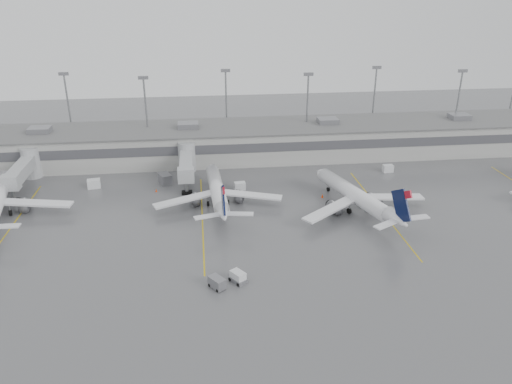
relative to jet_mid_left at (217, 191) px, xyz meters
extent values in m
plane|color=#565659|center=(14.27, -30.19, -2.91)|extent=(260.00, 260.00, 0.00)
cube|color=#9E9E99|center=(14.27, 27.81, 1.09)|extent=(150.00, 16.00, 8.00)
cube|color=#47474C|center=(14.27, 19.76, 2.09)|extent=(150.00, 0.15, 2.20)
cube|color=#606060|center=(14.27, 27.81, 5.14)|extent=(152.00, 17.00, 0.30)
cube|color=slate|center=(-40.73, 27.81, 5.89)|extent=(5.00, 4.00, 1.30)
cube|color=slate|center=(64.27, 27.81, 5.89)|extent=(5.00, 4.00, 1.30)
cylinder|color=gray|center=(-35.73, 37.31, 7.09)|extent=(0.44, 0.44, 20.00)
cube|color=slate|center=(-35.73, 37.31, 17.29)|extent=(2.40, 0.50, 0.80)
cylinder|color=gray|center=(-15.73, 29.81, 7.09)|extent=(0.44, 0.44, 20.00)
cube|color=slate|center=(-15.73, 29.81, 17.29)|extent=(2.40, 0.50, 0.80)
cylinder|color=gray|center=(4.27, 37.31, 7.09)|extent=(0.44, 0.44, 20.00)
cube|color=slate|center=(4.27, 37.31, 17.29)|extent=(2.40, 0.50, 0.80)
cylinder|color=gray|center=(24.27, 29.81, 7.09)|extent=(0.44, 0.44, 20.00)
cube|color=slate|center=(24.27, 29.81, 17.29)|extent=(2.40, 0.50, 0.80)
cylinder|color=gray|center=(44.27, 37.31, 7.09)|extent=(0.44, 0.44, 20.00)
cube|color=slate|center=(44.27, 37.31, 17.29)|extent=(2.40, 0.50, 0.80)
cylinder|color=gray|center=(64.27, 29.81, 7.09)|extent=(0.44, 0.44, 20.00)
cube|color=slate|center=(64.27, 29.81, 17.29)|extent=(2.40, 0.50, 0.80)
cylinder|color=gray|center=(84.27, 37.31, 7.09)|extent=(0.44, 0.44, 20.00)
cylinder|color=#949699|center=(-41.23, 19.81, 0.59)|extent=(4.00, 4.00, 7.00)
cube|color=#949699|center=(-41.23, 13.31, 1.39)|extent=(2.80, 13.00, 2.60)
cube|color=#949699|center=(-41.23, 5.81, 1.39)|extent=(3.40, 2.40, 3.00)
cylinder|color=gray|center=(-41.23, 5.81, -1.51)|extent=(0.70, 0.70, 2.80)
cube|color=black|center=(-41.23, 5.81, -2.56)|extent=(2.20, 1.20, 0.70)
cylinder|color=#949699|center=(-6.23, 19.81, 0.59)|extent=(4.00, 4.00, 7.00)
cube|color=#949699|center=(-6.23, 13.31, 1.39)|extent=(2.80, 13.00, 2.60)
cube|color=#949699|center=(-6.23, 5.81, 1.39)|extent=(3.40, 2.40, 3.00)
cylinder|color=gray|center=(-6.23, 5.81, -1.51)|extent=(0.70, 0.70, 2.80)
cube|color=black|center=(-6.23, 5.81, -2.56)|extent=(2.20, 1.20, 0.70)
cube|color=gold|center=(-38.23, -6.19, -2.90)|extent=(0.25, 40.00, 0.01)
cube|color=gold|center=(-3.23, -6.19, -2.90)|extent=(0.25, 40.00, 0.01)
cube|color=gold|center=(31.77, -6.19, -2.90)|extent=(0.25, 40.00, 0.01)
cone|color=white|center=(-44.88, 13.62, 0.19)|extent=(3.60, 3.44, 3.10)
cube|color=white|center=(-34.76, -0.39, -0.63)|extent=(13.65, 4.28, 0.36)
cylinder|color=black|center=(-44.20, 10.17, -2.44)|extent=(0.53, 0.98, 0.93)
cylinder|color=black|center=(-39.88, -0.56, -2.34)|extent=(0.68, 1.20, 1.14)
cylinder|color=white|center=(-0.07, 1.39, -0.06)|extent=(3.90, 21.01, 2.85)
cone|color=white|center=(-0.67, 13.15, -0.06)|extent=(2.98, 2.80, 2.85)
cone|color=white|center=(0.57, -11.22, 0.32)|extent=(3.08, 4.89, 2.85)
cube|color=white|center=(-6.57, -1.60, -0.82)|extent=(12.41, 6.71, 0.33)
cube|color=white|center=(6.70, -0.93, -0.82)|extent=(12.56, 5.60, 0.33)
cube|color=#081034|center=(0.59, -11.69, 3.08)|extent=(0.55, 5.35, 6.21)
cube|color=#A70C1E|center=(0.65, -12.93, 5.54)|extent=(0.38, 1.93, 1.80)
cylinder|color=black|center=(-0.50, 9.93, -2.48)|extent=(0.38, 0.87, 0.85)
cylinder|color=black|center=(-1.97, -0.60, -2.38)|extent=(0.48, 1.06, 1.04)
cylinder|color=black|center=(2.02, -0.40, -2.38)|extent=(0.48, 1.06, 1.04)
cylinder|color=white|center=(26.53, -4.75, 0.10)|extent=(9.50, 21.93, 3.01)
cone|color=white|center=(22.79, 7.10, 0.10)|extent=(3.71, 3.58, 3.01)
cone|color=white|center=(30.55, -17.46, 0.50)|extent=(4.38, 5.68, 3.01)
cube|color=white|center=(20.69, -9.54, -0.70)|extent=(12.12, 9.69, 0.35)
cube|color=white|center=(34.07, -5.31, -0.70)|extent=(13.05, 2.72, 0.35)
cube|color=#081034|center=(30.70, -17.94, 3.41)|extent=(1.99, 5.47, 6.56)
cube|color=#A70C1E|center=(31.09, -19.18, 6.01)|extent=(0.90, 2.02, 1.90)
cylinder|color=black|center=(23.82, 3.85, -2.46)|extent=(0.61, 0.97, 0.90)
cylinder|color=black|center=(25.13, -7.29, -2.36)|extent=(0.76, 1.19, 1.10)
cylinder|color=black|center=(29.14, -6.03, -2.36)|extent=(0.76, 1.19, 1.10)
cube|color=silver|center=(1.75, -28.24, -2.03)|extent=(2.53, 2.74, 1.75)
cube|color=slate|center=(1.75, -28.24, -2.57)|extent=(2.92, 3.17, 0.68)
cylinder|color=black|center=(0.56, -27.90, -2.63)|extent=(0.49, 0.57, 0.54)
cylinder|color=black|center=(1.83, -27.00, -2.63)|extent=(0.49, 0.57, 0.54)
cylinder|color=black|center=(1.68, -29.48, -2.63)|extent=(0.49, 0.57, 0.54)
cylinder|color=black|center=(2.95, -28.59, -2.63)|extent=(0.49, 0.57, 0.54)
cube|color=slate|center=(-1.45, -29.44, -2.00)|extent=(2.79, 3.06, 1.62)
cylinder|color=black|center=(-2.54, -29.05, -2.64)|extent=(0.48, 0.56, 0.53)
cylinder|color=black|center=(-0.35, -29.84, -2.64)|extent=(0.48, 0.56, 0.53)
cube|color=silver|center=(-26.35, 11.65, -1.95)|extent=(2.94, 2.19, 1.91)
cube|color=silver|center=(5.08, 6.95, -2.08)|extent=(2.48, 1.78, 1.66)
cube|color=silver|center=(40.60, 13.57, -2.08)|extent=(2.37, 1.61, 1.66)
cube|color=slate|center=(-11.13, 12.48, -1.81)|extent=(3.41, 4.10, 2.20)
cone|color=#FF3F05|center=(-32.91, 4.15, -2.54)|extent=(0.46, 0.46, 0.73)
cone|color=#FF3F05|center=(-12.80, 7.88, -2.58)|extent=(0.41, 0.41, 0.65)
cone|color=#FF3F05|center=(21.81, 0.82, -2.52)|extent=(0.49, 0.49, 0.78)
camera|label=1|loc=(-2.91, -91.75, 39.55)|focal=35.00mm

